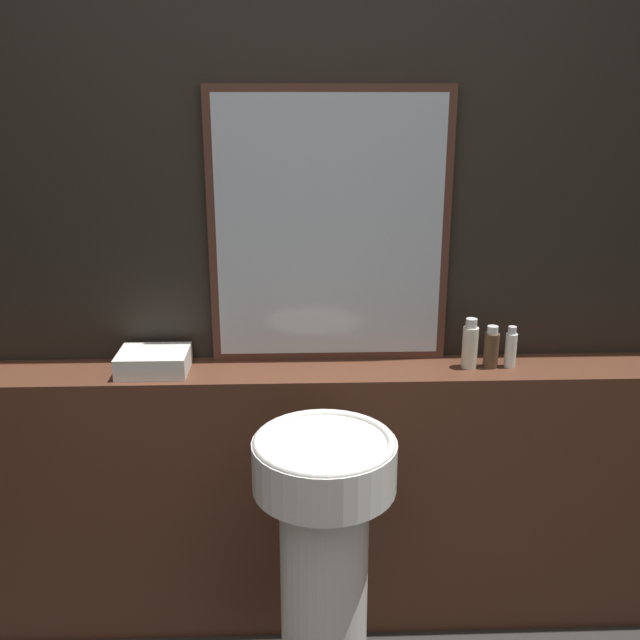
{
  "coord_description": "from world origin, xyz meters",
  "views": [
    {
      "loc": [
        -0.01,
        -0.58,
        1.75
      ],
      "look_at": [
        0.06,
        1.41,
        1.12
      ],
      "focal_mm": 40.0,
      "sensor_mm": 36.0,
      "label": 1
    }
  ],
  "objects_px": {
    "pedestal_sink": "(324,559)",
    "lotion_bottle": "(511,348)",
    "conditioner_bottle": "(491,348)",
    "shampoo_bottle": "(470,345)",
    "towel_stack": "(154,361)",
    "mirror": "(329,229)"
  },
  "relations": [
    {
      "from": "towel_stack",
      "to": "pedestal_sink",
      "type": "bearing_deg",
      "value": -40.11
    },
    {
      "from": "shampoo_bottle",
      "to": "conditioner_bottle",
      "type": "xyz_separation_m",
      "value": [
        0.07,
        -0.0,
        -0.01
      ]
    },
    {
      "from": "pedestal_sink",
      "to": "lotion_bottle",
      "type": "bearing_deg",
      "value": 35.51
    },
    {
      "from": "mirror",
      "to": "shampoo_bottle",
      "type": "bearing_deg",
      "value": -12.14
    },
    {
      "from": "mirror",
      "to": "lotion_bottle",
      "type": "bearing_deg",
      "value": -9.42
    },
    {
      "from": "shampoo_bottle",
      "to": "towel_stack",
      "type": "bearing_deg",
      "value": 180.0
    },
    {
      "from": "pedestal_sink",
      "to": "mirror",
      "type": "height_order",
      "value": "mirror"
    },
    {
      "from": "lotion_bottle",
      "to": "pedestal_sink",
      "type": "bearing_deg",
      "value": -144.49
    },
    {
      "from": "mirror",
      "to": "lotion_bottle",
      "type": "xyz_separation_m",
      "value": [
        0.57,
        -0.09,
        -0.37
      ]
    },
    {
      "from": "pedestal_sink",
      "to": "towel_stack",
      "type": "height_order",
      "value": "towel_stack"
    },
    {
      "from": "shampoo_bottle",
      "to": "pedestal_sink",
      "type": "bearing_deg",
      "value": -137.72
    },
    {
      "from": "mirror",
      "to": "shampoo_bottle",
      "type": "height_order",
      "value": "mirror"
    },
    {
      "from": "conditioner_bottle",
      "to": "lotion_bottle",
      "type": "height_order",
      "value": "conditioner_bottle"
    },
    {
      "from": "pedestal_sink",
      "to": "lotion_bottle",
      "type": "relative_size",
      "value": 6.71
    },
    {
      "from": "towel_stack",
      "to": "lotion_bottle",
      "type": "distance_m",
      "value": 1.13
    },
    {
      "from": "towel_stack",
      "to": "conditioner_bottle",
      "type": "bearing_deg",
      "value": -0.0
    },
    {
      "from": "shampoo_bottle",
      "to": "conditioner_bottle",
      "type": "height_order",
      "value": "shampoo_bottle"
    },
    {
      "from": "mirror",
      "to": "towel_stack",
      "type": "distance_m",
      "value": 0.69
    },
    {
      "from": "towel_stack",
      "to": "shampoo_bottle",
      "type": "relative_size",
      "value": 1.34
    },
    {
      "from": "conditioner_bottle",
      "to": "mirror",
      "type": "bearing_deg",
      "value": 169.46
    },
    {
      "from": "pedestal_sink",
      "to": "conditioner_bottle",
      "type": "relative_size",
      "value": 6.6
    },
    {
      "from": "towel_stack",
      "to": "conditioner_bottle",
      "type": "height_order",
      "value": "conditioner_bottle"
    }
  ]
}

